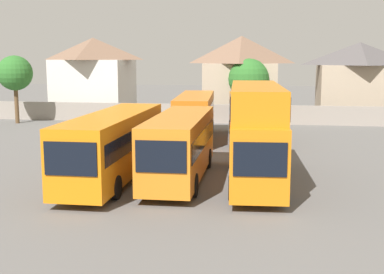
# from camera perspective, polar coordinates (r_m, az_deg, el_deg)

# --- Properties ---
(ground) EXTENTS (140.00, 140.00, 0.00)m
(ground) POSITION_cam_1_polar(r_m,az_deg,el_deg) (43.73, 2.93, 0.67)
(ground) COLOR #605E5B
(depot_boundary_wall) EXTENTS (56.00, 0.50, 1.80)m
(depot_boundary_wall) POSITION_cam_1_polar(r_m,az_deg,el_deg) (48.96, 3.57, 2.62)
(depot_boundary_wall) COLOR gray
(depot_boundary_wall) RESTS_ON ground
(bus_1) EXTENTS (2.65, 11.81, 3.46)m
(bus_1) POSITION_cam_1_polar(r_m,az_deg,el_deg) (26.51, -8.78, -0.58)
(bus_1) COLOR orange
(bus_1) RESTS_ON ground
(bus_2) EXTENTS (2.68, 10.20, 3.39)m
(bus_2) POSITION_cam_1_polar(r_m,az_deg,el_deg) (26.09, -1.36, -0.73)
(bus_2) COLOR orange
(bus_2) RESTS_ON ground
(bus_3) EXTENTS (3.10, 10.79, 4.95)m
(bus_3) POSITION_cam_1_polar(r_m,az_deg,el_deg) (25.68, 7.17, 0.98)
(bus_3) COLOR orange
(bus_3) RESTS_ON ground
(bus_4) EXTENTS (3.29, 11.12, 3.43)m
(bus_4) POSITION_cam_1_polar(r_m,az_deg,el_deg) (39.30, 0.35, 2.61)
(bus_4) COLOR orange
(bus_4) RESTS_ON ground
(bus_5) EXTENTS (3.42, 10.23, 3.40)m
(bus_5) POSITION_cam_1_polar(r_m,az_deg,el_deg) (39.10, 6.19, 2.50)
(bus_5) COLOR orange
(bus_5) RESTS_ON ground
(house_terrace_left) EXTENTS (8.14, 7.84, 8.44)m
(house_terrace_left) POSITION_cam_1_polar(r_m,az_deg,el_deg) (57.85, -10.99, 6.84)
(house_terrace_left) COLOR silver
(house_terrace_left) RESTS_ON ground
(house_terrace_centre) EXTENTS (7.93, 6.58, 8.52)m
(house_terrace_centre) POSITION_cam_1_polar(r_m,az_deg,el_deg) (54.14, 5.57, 6.87)
(house_terrace_centre) COLOR tan
(house_terrace_centre) RESTS_ON ground
(house_terrace_right) EXTENTS (8.55, 6.73, 7.85)m
(house_terrace_right) POSITION_cam_1_polar(r_m,az_deg,el_deg) (55.79, 18.26, 6.17)
(house_terrace_right) COLOR tan
(house_terrace_right) RESTS_ON ground
(tree_left_of_lot) EXTENTS (3.33, 3.33, 6.49)m
(tree_left_of_lot) POSITION_cam_1_polar(r_m,az_deg,el_deg) (51.42, -19.33, 6.77)
(tree_left_of_lot) COLOR brown
(tree_left_of_lot) RESTS_ON ground
(tree_behind_wall) EXTENTS (4.08, 4.08, 6.20)m
(tree_behind_wall) POSITION_cam_1_polar(r_m,az_deg,el_deg) (51.05, 6.40, 6.50)
(tree_behind_wall) COLOR brown
(tree_behind_wall) RESTS_ON ground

